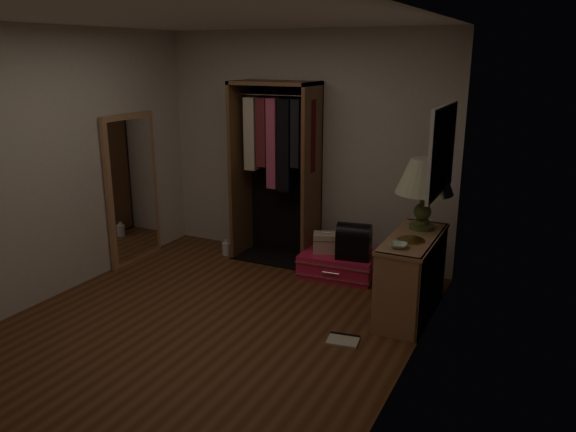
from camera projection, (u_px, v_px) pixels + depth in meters
The scene contains 13 objects.
ground at pixel (212, 324), 5.04m from camera, with size 4.00×4.00×0.00m, color #532E17.
room_walls at pixel (215, 159), 4.63m from camera, with size 3.52×4.02×2.60m.
console_bookshelf at pixel (412, 272), 5.19m from camera, with size 0.42×1.12×0.75m.
open_wardrobe at pixel (278, 157), 6.33m from camera, with size 0.95×0.50×2.05m.
floor_mirror at pixel (132, 189), 6.39m from camera, with size 0.06×0.80×1.70m.
pink_suitcase at pixel (339, 264), 6.13m from camera, with size 0.86×0.65×0.25m.
train_case at pixel (327, 242), 6.11m from camera, with size 0.36×0.31×0.22m.
black_bag at pixel (354, 240), 5.89m from camera, with size 0.39×0.28×0.39m.
table_lamp at pixel (425, 178), 5.14m from camera, with size 0.64×0.64×0.67m.
brass_tray at pixel (411, 240), 4.93m from camera, with size 0.30×0.30×0.01m.
ceramic_bowl at pixel (398, 245), 4.76m from camera, with size 0.15×0.15×0.04m, color #B4D8B4.
white_jug at pixel (227, 248), 6.76m from camera, with size 0.11×0.11×0.19m.
floor_book at pixel (343, 339), 4.74m from camera, with size 0.29×0.24×0.02m.
Camera 1 is at (2.63, -3.80, 2.33)m, focal length 35.00 mm.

